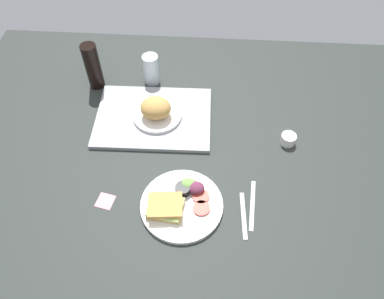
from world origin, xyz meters
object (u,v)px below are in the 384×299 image
at_px(sticky_note, 105,201).
at_px(serving_tray, 154,117).
at_px(drinking_glass, 151,69).
at_px(bread_plate_near, 156,111).
at_px(plate_with_salad, 181,203).
at_px(espresso_cup, 288,139).
at_px(soda_bottle, 93,66).
at_px(knife, 252,205).
at_px(fork, 244,215).

bearing_deg(sticky_note, serving_tray, 73.53).
bearing_deg(drinking_glass, bread_plate_near, -77.64).
bearing_deg(sticky_note, plate_with_salad, 0.23).
relative_size(serving_tray, bread_plate_near, 2.35).
height_order(plate_with_salad, espresso_cup, plate_with_salad).
bearing_deg(espresso_cup, serving_tray, 170.43).
height_order(soda_bottle, knife, soda_bottle).
bearing_deg(sticky_note, espresso_cup, 25.09).
relative_size(plate_with_salad, soda_bottle, 1.35).
relative_size(plate_with_salad, espresso_cup, 4.88).
xyz_separation_m(serving_tray, soda_bottle, (-0.27, 0.18, 0.09)).
bearing_deg(serving_tray, espresso_cup, -9.57).
bearing_deg(drinking_glass, sticky_note, -97.50).
xyz_separation_m(bread_plate_near, soda_bottle, (-0.28, 0.18, 0.05)).
distance_m(serving_tray, sticky_note, 0.40).
distance_m(fork, knife, 0.05).
height_order(serving_tray, soda_bottle, soda_bottle).
bearing_deg(knife, soda_bottle, 54.10).
bearing_deg(fork, soda_bottle, 43.24).
bearing_deg(plate_with_salad, soda_bottle, 125.99).
bearing_deg(plate_with_salad, fork, -6.67).
xyz_separation_m(plate_with_salad, knife, (0.24, 0.02, -0.02)).
bearing_deg(fork, sticky_note, 84.00).
relative_size(soda_bottle, sticky_note, 3.61).
height_order(serving_tray, plate_with_salad, plate_with_salad).
xyz_separation_m(serving_tray, fork, (0.35, -0.41, -0.01)).
relative_size(serving_tray, fork, 2.65).
bearing_deg(plate_with_salad, drinking_glass, 106.33).
bearing_deg(espresso_cup, sticky_note, -154.91).
bearing_deg(drinking_glass, serving_tray, -81.18).
relative_size(drinking_glass, soda_bottle, 0.65).
relative_size(serving_tray, espresso_cup, 8.04).
bearing_deg(espresso_cup, plate_with_salad, -141.93).
distance_m(soda_bottle, fork, 0.85).
bearing_deg(fork, serving_tray, 37.51).
distance_m(plate_with_salad, drinking_glass, 0.63).
xyz_separation_m(serving_tray, bread_plate_near, (0.02, -0.01, 0.05)).
distance_m(bread_plate_near, sticky_note, 0.40).
height_order(plate_with_salad, soda_bottle, soda_bottle).
xyz_separation_m(soda_bottle, sticky_note, (0.15, -0.56, -0.10)).
xyz_separation_m(bread_plate_near, drinking_glass, (-0.05, 0.23, 0.01)).
bearing_deg(drinking_glass, plate_with_salad, -73.67).
bearing_deg(bread_plate_near, fork, -50.21).
xyz_separation_m(serving_tray, sticky_note, (-0.11, -0.38, -0.01)).
height_order(fork, sticky_note, fork).
bearing_deg(soda_bottle, sticky_note, -74.87).
relative_size(serving_tray, drinking_glass, 3.44).
bearing_deg(bread_plate_near, sticky_note, -108.82).
relative_size(bread_plate_near, fork, 1.13).
distance_m(drinking_glass, espresso_cup, 0.63).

